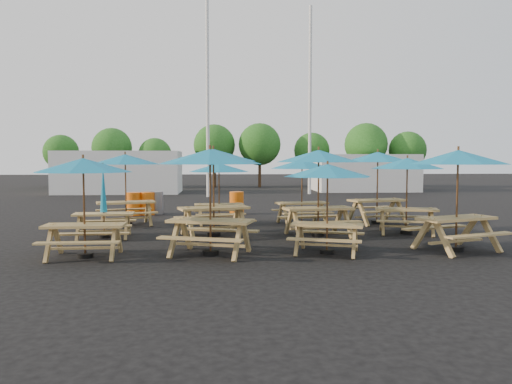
{
  "coord_description": "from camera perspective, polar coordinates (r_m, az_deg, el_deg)",
  "views": [
    {
      "loc": [
        -1.23,
        -15.97,
        2.25
      ],
      "look_at": [
        0.0,
        1.5,
        1.1
      ],
      "focal_mm": 35.0,
      "sensor_mm": 36.0,
      "label": 1
    }
  ],
  "objects": [
    {
      "name": "waste_bin_2",
      "position": [
        20.92,
        -11.33,
        -1.22
      ],
      "size": [
        0.58,
        0.58,
        0.93
      ],
      "primitive_type": "cylinder",
      "color": "gray",
      "rests_on": "ground"
    },
    {
      "name": "ground",
      "position": [
        16.18,
        0.37,
        -4.24
      ],
      "size": [
        120.0,
        120.0,
        0.0
      ],
      "primitive_type": "plane",
      "color": "black",
      "rests_on": "ground"
    },
    {
      "name": "picnic_unit_3",
      "position": [
        11.67,
        -5.27,
        3.44
      ],
      "size": [
        3.06,
        3.06,
        2.51
      ],
      "rotation": [
        0.0,
        0.0,
        -0.31
      ],
      "color": "#AA8A4B",
      "rests_on": "ground"
    },
    {
      "name": "picnic_unit_4",
      "position": [
        14.58,
        -4.88,
        3.72
      ],
      "size": [
        3.11,
        3.11,
        2.57
      ],
      "rotation": [
        0.0,
        0.0,
        0.3
      ],
      "color": "#AA8A4B",
      "rests_on": "ground"
    },
    {
      "name": "mast_1",
      "position": [
        32.7,
        6.19,
        10.32
      ],
      "size": [
        0.2,
        0.2,
        12.0
      ],
      "primitive_type": "cylinder",
      "color": "silver",
      "rests_on": "ground"
    },
    {
      "name": "event_tent_1",
      "position": [
        36.45,
        12.28,
        2.17
      ],
      "size": [
        7.0,
        4.0,
        2.6
      ],
      "primitive_type": "cube",
      "color": "silver",
      "rests_on": "ground"
    },
    {
      "name": "waste_bin_1",
      "position": [
        20.66,
        -12.31,
        -1.29
      ],
      "size": [
        0.58,
        0.58,
        0.93
      ],
      "primitive_type": "cylinder",
      "color": "orange",
      "rests_on": "ground"
    },
    {
      "name": "picnic_unit_10",
      "position": [
        15.64,
        16.9,
        2.74
      ],
      "size": [
        2.74,
        2.74,
        2.31
      ],
      "rotation": [
        0.0,
        0.0,
        -0.26
      ],
      "color": "#AA8A4B",
      "rests_on": "ground"
    },
    {
      "name": "picnic_unit_9",
      "position": [
        13.1,
        22.09,
        3.18
      ],
      "size": [
        3.1,
        3.1,
        2.5
      ],
      "rotation": [
        0.0,
        0.0,
        0.35
      ],
      "color": "#AA8A4B",
      "rests_on": "ground"
    },
    {
      "name": "waste_bin_3",
      "position": [
        20.45,
        -2.22,
        -1.26
      ],
      "size": [
        0.58,
        0.58,
        0.93
      ],
      "primitive_type": "cylinder",
      "color": "orange",
      "rests_on": "ground"
    },
    {
      "name": "picnic_unit_11",
      "position": [
        17.95,
        13.74,
        3.51
      ],
      "size": [
        3.0,
        3.0,
        2.53
      ],
      "rotation": [
        0.0,
        0.0,
        0.26
      ],
      "color": "#AA8A4B",
      "rests_on": "ground"
    },
    {
      "name": "picnic_unit_8",
      "position": [
        17.36,
        5.28,
        2.84
      ],
      "size": [
        2.54,
        2.54,
        2.27
      ],
      "rotation": [
        0.0,
        0.0,
        0.18
      ],
      "color": "#AA8A4B",
      "rests_on": "ground"
    },
    {
      "name": "picnic_unit_5",
      "position": [
        17.19,
        -4.26,
        2.46
      ],
      "size": [
        2.26,
        2.26,
        2.14
      ],
      "rotation": [
        0.0,
        0.0,
        0.1
      ],
      "color": "#AA8A4B",
      "rests_on": "ground"
    },
    {
      "name": "tree_6",
      "position": [
        40.54,
        12.46,
        5.33
      ],
      "size": [
        3.38,
        3.38,
        5.13
      ],
      "color": "#382314",
      "rests_on": "ground"
    },
    {
      "name": "tree_7",
      "position": [
        41.64,
        16.93,
        4.61
      ],
      "size": [
        2.95,
        2.95,
        4.48
      ],
      "color": "#382314",
      "rests_on": "ground"
    },
    {
      "name": "picnic_unit_1",
      "position": [
        14.89,
        -17.02,
        -1.69
      ],
      "size": [
        1.78,
        1.58,
        2.14
      ],
      "rotation": [
        0.0,
        0.0,
        0.07
      ],
      "color": "#AA8A4B",
      "rests_on": "ground"
    },
    {
      "name": "picnic_unit_2",
      "position": [
        17.48,
        -14.71,
        3.24
      ],
      "size": [
        2.93,
        2.93,
        2.44
      ],
      "rotation": [
        0.0,
        0.0,
        0.29
      ],
      "color": "#AA8A4B",
      "rests_on": "ground"
    },
    {
      "name": "picnic_unit_6",
      "position": [
        11.91,
        8.18,
        1.95
      ],
      "size": [
        2.65,
        2.65,
        2.16
      ],
      "rotation": [
        0.0,
        0.0,
        -0.33
      ],
      "color": "#AA8A4B",
      "rests_on": "ground"
    },
    {
      "name": "picnic_unit_7",
      "position": [
        14.59,
        7.17,
        3.61
      ],
      "size": [
        2.84,
        2.84,
        2.54
      ],
      "rotation": [
        0.0,
        0.0,
        0.17
      ],
      "color": "#AA8A4B",
      "rests_on": "ground"
    },
    {
      "name": "event_tent_0",
      "position": [
        34.65,
        -15.3,
        2.21
      ],
      "size": [
        8.0,
        4.0,
        2.8
      ],
      "primitive_type": "cube",
      "color": "silver",
      "rests_on": "ground"
    },
    {
      "name": "mast_0",
      "position": [
        30.22,
        -5.55,
        10.86
      ],
      "size": [
        0.2,
        0.2,
        12.0
      ],
      "primitive_type": "cylinder",
      "color": "silver",
      "rests_on": "ground"
    },
    {
      "name": "picnic_unit_0",
      "position": [
        11.97,
        -19.14,
        2.37
      ],
      "size": [
        2.27,
        2.27,
        2.3
      ],
      "rotation": [
        0.0,
        0.0,
        0.02
      ],
      "color": "#AA8A4B",
      "rests_on": "ground"
    },
    {
      "name": "waste_bin_0",
      "position": [
        20.59,
        -13.82,
        -1.33
      ],
      "size": [
        0.58,
        0.58,
        0.93
      ],
      "primitive_type": "cylinder",
      "color": "orange",
      "rests_on": "ground"
    },
    {
      "name": "tree_4",
      "position": [
        40.37,
        0.42,
        5.47
      ],
      "size": [
        3.41,
        3.41,
        5.17
      ],
      "color": "#382314",
      "rests_on": "ground"
    },
    {
      "name": "tree_5",
      "position": [
        41.33,
        6.39,
        4.73
      ],
      "size": [
        2.94,
        2.94,
        4.45
      ],
      "color": "#382314",
      "rests_on": "ground"
    },
    {
      "name": "tree_1",
      "position": [
        40.78,
        -16.13,
        4.87
      ],
      "size": [
        3.11,
        3.11,
        4.72
      ],
      "color": "#382314",
      "rests_on": "ground"
    },
    {
      "name": "tree_0",
      "position": [
        43.18,
        -21.39,
        4.26
      ],
      "size": [
        2.8,
        2.8,
        4.24
      ],
      "color": "#382314",
      "rests_on": "ground"
    },
    {
      "name": "tree_3",
      "position": [
        40.71,
        -4.78,
        5.36
      ],
      "size": [
        3.36,
        3.36,
        5.09
      ],
      "color": "#382314",
      "rests_on": "ground"
    },
    {
      "name": "tree_2",
      "position": [
        39.96,
        -11.47,
        4.21
      ],
      "size": [
        2.59,
        2.59,
        3.93
      ],
      "color": "#382314",
      "rests_on": "ground"
    }
  ]
}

